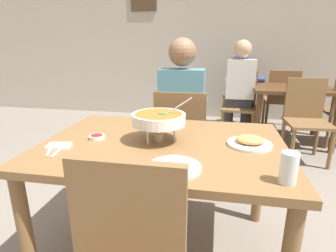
% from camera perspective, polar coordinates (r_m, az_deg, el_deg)
% --- Properties ---
extents(ground_plane, '(16.00, 16.00, 0.00)m').
position_cam_1_polar(ground_plane, '(1.91, -0.90, -24.47)').
color(ground_plane, gray).
extents(cafe_rear_partition, '(10.00, 0.10, 3.00)m').
position_cam_1_polar(cafe_rear_partition, '(4.83, 7.54, 19.73)').
color(cafe_rear_partition, '#BCB2A3').
rests_on(cafe_rear_partition, ground_plane).
extents(dining_table_main, '(1.35, 0.97, 0.73)m').
position_cam_1_polar(dining_table_main, '(1.56, -1.01, -6.71)').
color(dining_table_main, brown).
rests_on(dining_table_main, ground_plane).
extents(chair_diner_main, '(0.44, 0.44, 0.90)m').
position_cam_1_polar(chair_diner_main, '(2.32, 2.80, -2.00)').
color(chair_diner_main, brown).
rests_on(chair_diner_main, ground_plane).
extents(diner_main, '(0.40, 0.45, 1.31)m').
position_cam_1_polar(diner_main, '(2.28, 3.00, 3.88)').
color(diner_main, '#2D2D38').
rests_on(diner_main, ground_plane).
extents(curry_bowl, '(0.33, 0.30, 0.26)m').
position_cam_1_polar(curry_bowl, '(1.51, -1.96, 1.47)').
color(curry_bowl, silver).
rests_on(curry_bowl, dining_table_main).
extents(rice_plate, '(0.24, 0.24, 0.06)m').
position_cam_1_polar(rice_plate, '(1.20, 1.35, -8.20)').
color(rice_plate, white).
rests_on(rice_plate, dining_table_main).
extents(appetizer_plate, '(0.24, 0.24, 0.06)m').
position_cam_1_polar(appetizer_plate, '(1.54, 16.87, -3.22)').
color(appetizer_plate, white).
rests_on(appetizer_plate, dining_table_main).
extents(sauce_dish, '(0.09, 0.09, 0.02)m').
position_cam_1_polar(sauce_dish, '(1.63, -14.80, -2.21)').
color(sauce_dish, white).
rests_on(sauce_dish, dining_table_main).
extents(napkin_folded, '(0.13, 0.10, 0.02)m').
position_cam_1_polar(napkin_folded, '(1.56, -22.06, -3.92)').
color(napkin_folded, white).
rests_on(napkin_folded, dining_table_main).
extents(fork_utensil, '(0.08, 0.16, 0.01)m').
position_cam_1_polar(fork_utensil, '(1.53, -23.66, -4.64)').
color(fork_utensil, silver).
rests_on(fork_utensil, dining_table_main).
extents(spoon_utensil, '(0.04, 0.17, 0.01)m').
position_cam_1_polar(spoon_utensil, '(1.51, -22.07, -4.82)').
color(spoon_utensil, silver).
rests_on(spoon_utensil, dining_table_main).
extents(drink_glass, '(0.07, 0.07, 0.13)m').
position_cam_1_polar(drink_glass, '(1.18, 24.09, -8.38)').
color(drink_glass, silver).
rests_on(drink_glass, dining_table_main).
extents(dining_table_far, '(1.00, 0.80, 0.73)m').
position_cam_1_polar(dining_table_far, '(3.85, 24.62, 5.62)').
color(dining_table_far, '#51331C').
rests_on(dining_table_far, ground_plane).
extents(chair_bg_left, '(0.47, 0.47, 0.90)m').
position_cam_1_polar(chair_bg_left, '(4.35, 15.86, 6.43)').
color(chair_bg_left, brown).
rests_on(chair_bg_left, ground_plane).
extents(chair_bg_middle, '(0.48, 0.48, 0.90)m').
position_cam_1_polar(chair_bg_middle, '(3.81, 14.88, 5.08)').
color(chair_bg_middle, brown).
rests_on(chair_bg_middle, ground_plane).
extents(chair_bg_right, '(0.46, 0.46, 0.90)m').
position_cam_1_polar(chair_bg_right, '(3.35, 27.13, 2.15)').
color(chair_bg_right, brown).
rests_on(chair_bg_right, ground_plane).
extents(chair_bg_window, '(0.46, 0.46, 0.90)m').
position_cam_1_polar(chair_bg_window, '(4.33, 22.81, 5.69)').
color(chair_bg_window, brown).
rests_on(chair_bg_window, ground_plane).
extents(patron_bg_left, '(0.45, 0.40, 1.31)m').
position_cam_1_polar(patron_bg_left, '(4.25, 15.33, 9.47)').
color(patron_bg_left, '#2D2D38').
rests_on(patron_bg_left, ground_plane).
extents(patron_bg_middle, '(0.40, 0.45, 1.31)m').
position_cam_1_polar(patron_bg_middle, '(3.72, 14.90, 8.50)').
color(patron_bg_middle, '#2D2D38').
rests_on(patron_bg_middle, ground_plane).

